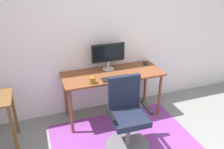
% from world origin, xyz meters
% --- Properties ---
extents(wall_back, '(6.00, 0.10, 2.60)m').
position_xyz_m(wall_back, '(0.00, 2.20, 1.30)').
color(wall_back, silver).
rests_on(wall_back, ground).
extents(area_rug, '(1.95, 1.47, 0.01)m').
position_xyz_m(area_rug, '(-0.14, 1.12, 0.00)').
color(area_rug, '#823A8D').
rests_on(area_rug, ground).
extents(desk, '(1.54, 0.61, 0.75)m').
position_xyz_m(desk, '(-0.07, 1.82, 0.68)').
color(desk, brown).
rests_on(desk, ground).
extents(monitor, '(0.53, 0.18, 0.42)m').
position_xyz_m(monitor, '(-0.08, 1.99, 1.01)').
color(monitor, '#B2B2B7').
rests_on(monitor, desk).
extents(keyboard, '(0.43, 0.13, 0.02)m').
position_xyz_m(keyboard, '(-0.08, 1.62, 0.76)').
color(keyboard, black).
rests_on(keyboard, desk).
extents(computer_mouse, '(0.06, 0.10, 0.03)m').
position_xyz_m(computer_mouse, '(0.24, 1.60, 0.77)').
color(computer_mouse, black).
rests_on(computer_mouse, desk).
extents(coffee_cup, '(0.09, 0.09, 0.09)m').
position_xyz_m(coffee_cup, '(-0.45, 1.60, 0.80)').
color(coffee_cup, '#8A5F19').
rests_on(coffee_cup, desk).
extents(cell_phone, '(0.12, 0.16, 0.01)m').
position_xyz_m(cell_phone, '(0.58, 2.00, 0.76)').
color(cell_phone, black).
rests_on(cell_phone, desk).
extents(office_chair, '(0.59, 0.59, 0.99)m').
position_xyz_m(office_chair, '(-0.14, 1.07, 0.37)').
color(office_chair, slate).
rests_on(office_chair, ground).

